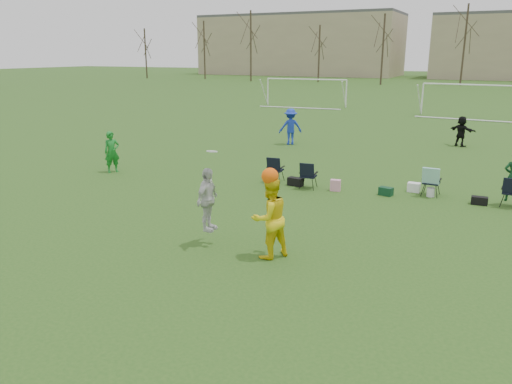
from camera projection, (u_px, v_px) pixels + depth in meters
The scene contains 9 objects.
ground at pixel (189, 262), 11.61m from camera, with size 260.00×260.00×0.00m, color #275119.
fielder_green_near at pixel (112, 152), 20.16m from camera, with size 0.61×0.40×1.67m, color #157923.
fielder_blue at pixel (290, 127), 26.25m from camera, with size 1.22×0.70×1.89m, color #1833B7.
fielder_black at pixel (461, 131), 25.82m from camera, with size 1.45×0.46×1.56m, color black.
center_contest at pixel (251, 211), 11.87m from camera, with size 2.50×1.20×2.46m.
sideline_setup at pixel (399, 180), 17.02m from camera, with size 8.62×1.66×1.74m.
goal_left at pixel (306, 85), 44.71m from camera, with size 7.39×0.76×2.46m.
goal_mid at pixel (473, 91), 37.03m from camera, with size 7.40×0.63×2.46m.
tree_line at pixel (465, 50), 70.46m from camera, with size 110.28×3.28×11.40m.
Camera 1 is at (6.15, -8.94, 4.72)m, focal length 35.00 mm.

